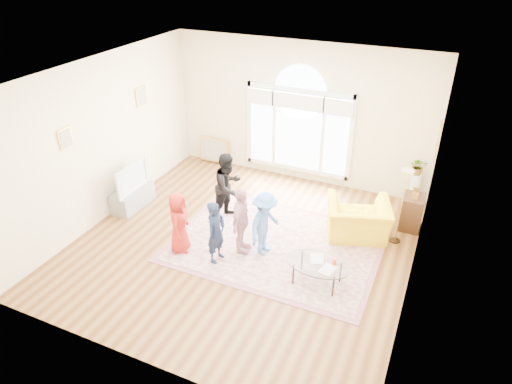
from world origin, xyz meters
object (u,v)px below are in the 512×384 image
at_px(television, 130,176).
at_px(area_rug, 276,244).
at_px(armchair, 358,220).
at_px(coffee_table, 318,264).
at_px(tv_console, 133,197).

bearing_deg(television, area_rug, -1.06).
height_order(television, armchair, television).
bearing_deg(television, coffee_table, -10.29).
bearing_deg(area_rug, coffee_table, -35.42).
xyz_separation_m(area_rug, tv_console, (-3.33, 0.06, 0.20)).
bearing_deg(area_rug, tv_console, 178.94).
relative_size(area_rug, armchair, 3.15).
bearing_deg(area_rug, armchair, 34.71).
distance_m(area_rug, coffee_table, 1.31).
height_order(tv_console, television, television).
height_order(tv_console, coffee_table, coffee_table).
xyz_separation_m(tv_console, armchair, (4.63, 0.84, 0.16)).
height_order(area_rug, television, television).
xyz_separation_m(television, armchair, (4.62, 0.84, -0.35)).
bearing_deg(coffee_table, armchair, 82.29).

